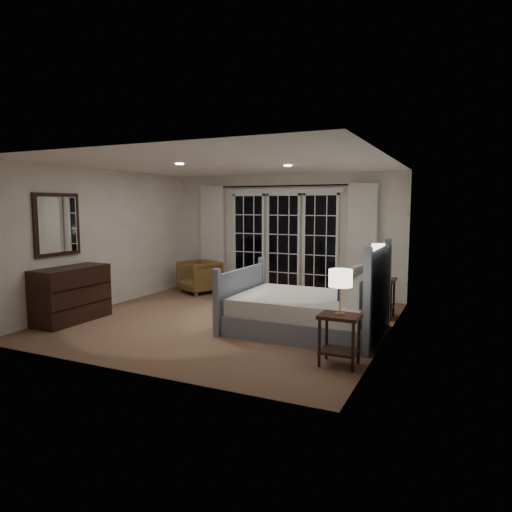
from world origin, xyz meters
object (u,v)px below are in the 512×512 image
at_px(lamp_right, 380,251).
at_px(armchair, 200,277).
at_px(nightstand_right, 379,292).
at_px(lamp_left, 341,279).
at_px(bed, 309,310).
at_px(dresser, 71,294).
at_px(nightstand_left, 339,332).

bearing_deg(lamp_right, armchair, 170.91).
bearing_deg(nightstand_right, lamp_left, -90.41).
relative_size(bed, dresser, 1.75).
bearing_deg(nightstand_left, dresser, 177.58).
relative_size(nightstand_left, armchair, 0.80).
height_order(lamp_right, dresser, lamp_right).
bearing_deg(lamp_right, dresser, -152.44).
bearing_deg(bed, nightstand_left, -57.91).
relative_size(bed, lamp_left, 4.11).
relative_size(bed, lamp_right, 3.83).
height_order(lamp_left, dresser, lamp_left).
relative_size(lamp_left, dresser, 0.43).
distance_m(nightstand_left, lamp_left, 0.63).
bearing_deg(nightstand_right, dresser, -152.44).
relative_size(lamp_left, armchair, 0.70).
height_order(bed, nightstand_right, bed).
xyz_separation_m(lamp_right, armchair, (-3.85, 0.62, -0.77)).
bearing_deg(bed, lamp_right, 58.62).
height_order(nightstand_left, dresser, dresser).
height_order(lamp_left, armchair, lamp_left).
xyz_separation_m(bed, armchair, (-3.07, 1.90, 0.02)).
relative_size(nightstand_right, lamp_left, 1.26).
xyz_separation_m(nightstand_left, nightstand_right, (0.02, 2.50, 0.04)).
bearing_deg(dresser, lamp_right, 27.56).
xyz_separation_m(nightstand_left, armchair, (-3.83, 3.11, -0.05)).
bearing_deg(dresser, bed, 15.78).
relative_size(nightstand_right, dresser, 0.54).
relative_size(bed, nightstand_left, 3.59).
height_order(nightstand_left, armchair, armchair).
relative_size(nightstand_left, lamp_left, 1.14).
height_order(lamp_right, armchair, lamp_right).
bearing_deg(nightstand_right, bed, -121.38).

